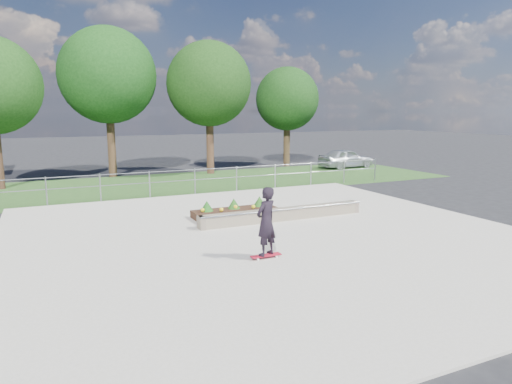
% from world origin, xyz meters
% --- Properties ---
extents(ground, '(120.00, 120.00, 0.00)m').
position_xyz_m(ground, '(0.00, 0.00, 0.00)').
color(ground, black).
rests_on(ground, ground).
extents(grass_verge, '(30.00, 8.00, 0.02)m').
position_xyz_m(grass_verge, '(0.00, 11.00, 0.01)').
color(grass_verge, '#26471C').
rests_on(grass_verge, ground).
extents(concrete_slab, '(15.00, 15.00, 0.06)m').
position_xyz_m(concrete_slab, '(0.00, 0.00, 0.03)').
color(concrete_slab, '#A7A294').
rests_on(concrete_slab, ground).
extents(fence, '(20.06, 0.06, 1.20)m').
position_xyz_m(fence, '(0.00, 7.50, 0.77)').
color(fence, gray).
rests_on(fence, ground).
extents(tree_mid_left, '(5.25, 5.25, 8.25)m').
position_xyz_m(tree_mid_left, '(-2.50, 15.00, 5.61)').
color(tree_mid_left, '#332114').
rests_on(tree_mid_left, ground).
extents(tree_mid_right, '(4.90, 4.90, 7.70)m').
position_xyz_m(tree_mid_right, '(3.00, 14.00, 5.23)').
color(tree_mid_right, '#372016').
rests_on(tree_mid_right, ground).
extents(tree_far_right, '(4.20, 4.20, 6.60)m').
position_xyz_m(tree_far_right, '(9.00, 15.50, 4.48)').
color(tree_far_right, '#322214').
rests_on(tree_far_right, ground).
extents(grind_ledge, '(6.00, 0.44, 0.43)m').
position_xyz_m(grind_ledge, '(1.23, 1.51, 0.26)').
color(grind_ledge, '#695D4D').
rests_on(grind_ledge, concrete_slab).
extents(planter_bed, '(3.00, 1.20, 0.61)m').
position_xyz_m(planter_bed, '(-0.03, 2.66, 0.24)').
color(planter_bed, black).
rests_on(planter_bed, concrete_slab).
extents(skateboarder, '(0.80, 0.64, 1.81)m').
position_xyz_m(skateboarder, '(-1.10, -1.90, 1.00)').
color(skateboarder, white).
rests_on(skateboarder, concrete_slab).
extents(parked_car, '(3.87, 1.77, 1.29)m').
position_xyz_m(parked_car, '(12.00, 12.89, 0.64)').
color(parked_car, '#A9AEB2').
rests_on(parked_car, ground).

